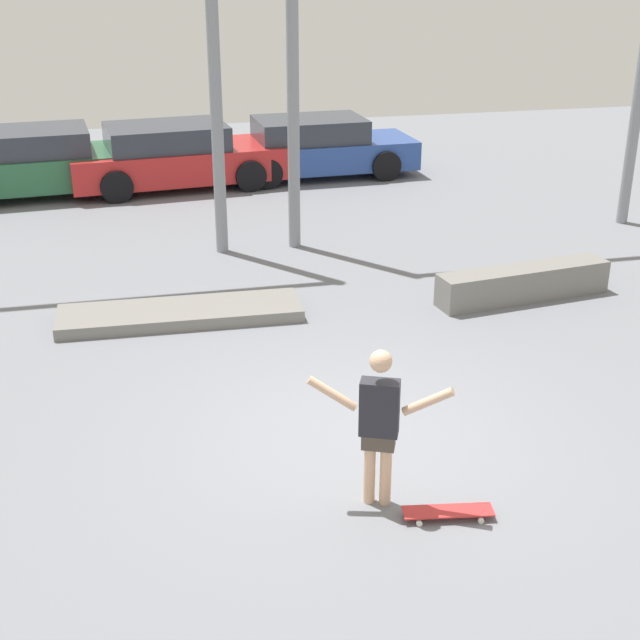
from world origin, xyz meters
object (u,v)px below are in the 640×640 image
Objects in this scene: grind_box at (523,283)px; manual_pad at (180,313)px; skateboarder at (379,420)px; parked_car_green at (39,163)px; skateboard at (448,511)px; parked_car_red at (174,156)px; parked_car_blue at (315,148)px.

manual_pad is (-4.95, 0.35, -0.16)m from grind_box.
skateboarder is 0.36× the size of parked_car_green.
manual_pad is at bearing 129.41° from skateboarder.
skateboarder is 12.71m from parked_car_green.
parked_car_green is (-4.21, 12.55, 0.60)m from skateboard.
grind_box is at bearing -4.00° from manual_pad.
grind_box reaches higher than skateboard.
parked_car_green is at bearing 106.94° from manual_pad.
skateboarder reaches higher than skateboard.
manual_pad is (-1.97, 5.21, 0.02)m from skateboard.
parked_car_red is at bearing 105.52° from skateboard.
grind_box is at bearing -66.02° from parked_car_red.
parked_car_blue is (5.88, 0.30, -0.04)m from parked_car_green.
manual_pad is 7.70m from parked_car_green.
grind_box is (2.97, 4.86, 0.18)m from skateboard.
parked_car_blue is at bearing 64.53° from manual_pad.
parked_car_green is (-7.18, 7.69, 0.43)m from grind_box.
skateboard is 13.25m from parked_car_green.
skateboarder is 0.34× the size of parked_car_red.
skateboarder reaches higher than manual_pad.
skateboard is at bearing -89.27° from parked_car_red.
manual_pad is 8.49m from parked_car_blue.
parked_car_green is 5.89m from parked_car_blue.
skateboard is 0.32× the size of grind_box.
parked_car_blue is (3.64, 7.65, 0.54)m from manual_pad.
skateboarder is 0.47× the size of manual_pad.
parked_car_green is 0.94× the size of parked_car_red.
skateboard is (0.56, -0.38, -0.81)m from skateboarder.
parked_car_blue reaches higher than manual_pad.
skateboard is 0.18× the size of parked_car_red.
manual_pad is at bearing 176.00° from grind_box.
parked_car_red reaches higher than grind_box.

